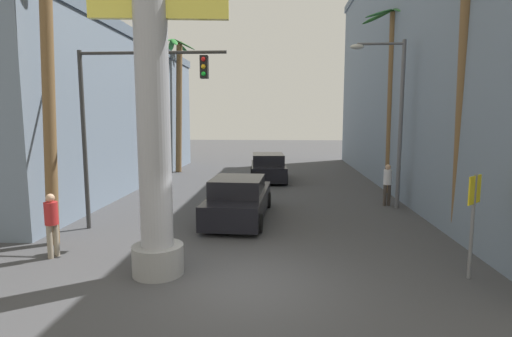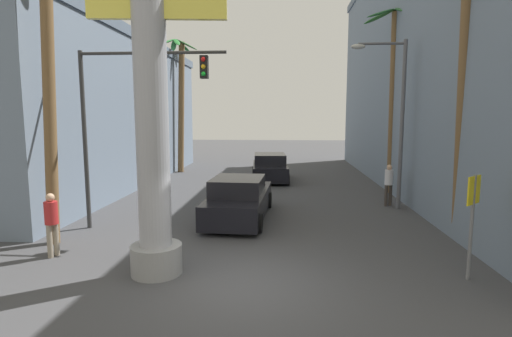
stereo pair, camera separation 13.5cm
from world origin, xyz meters
The scene contains 15 objects.
ground_plane centered at (0.00, 10.00, 0.00)m, with size 89.94×89.94×0.00m, color #424244.
building_left centered at (-10.48, 12.85, 4.00)m, with size 8.19×21.10×7.98m.
building_right centered at (10.48, 12.35, 6.36)m, with size 9.01×28.32×12.71m.
neon_sign_pole centered at (-2.05, 0.50, 5.66)m, with size 3.41×1.20×11.87m.
street_lamp centered at (5.24, 7.89, 4.04)m, with size 2.17×0.28×6.67m.
crossing_sign centered at (5.17, 0.68, 1.60)m, with size 0.47×0.47×2.43m.
traffic_light_mast centered at (-4.12, 4.17, 4.07)m, with size 4.76×0.32×5.79m.
car_lead centered at (-0.69, 5.76, 0.70)m, with size 2.22×5.23×1.56m.
car_far centered at (0.07, 14.65, 0.74)m, with size 2.31×4.62×1.56m.
palm_tree_far_left centered at (-6.10, 18.16, 5.28)m, with size 3.01×2.90×8.82m.
palm_tree_near_left centered at (-5.85, 2.71, 5.73)m, with size 2.85×2.86×9.13m.
palm_tree_mid_right centered at (6.04, 11.37, 5.41)m, with size 3.05×3.09×8.74m.
palm_tree_near_right centered at (6.13, 3.73, 5.87)m, with size 2.65×2.64×9.17m.
pedestrian_curb_left centered at (-5.17, 1.42, 1.00)m, with size 0.43×0.43×1.71m.
pedestrian_mid_right centered at (5.26, 8.28, 1.02)m, with size 0.44×0.44×1.74m.
Camera 1 is at (0.83, -8.41, 3.71)m, focal length 28.00 mm.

